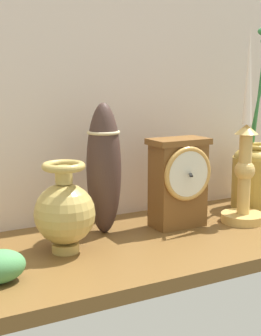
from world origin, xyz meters
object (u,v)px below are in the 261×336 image
Objects in this scene: mantel_clock at (179,181)px; candlestick_tall_center at (244,169)px; brass_vase_bulbous at (65,211)px; tall_ceramic_vase at (104,168)px; brass_vase_jar at (256,171)px.

candlestick_tall_center is at bearing -15.15° from mantel_clock.
mantel_clock is 26.04cm from brass_vase_bulbous.
tall_ceramic_vase is at bearing 167.00° from mantel_clock.
tall_ceramic_vase is at bearing 179.72° from brass_vase_jar.
brass_vase_jar reaches higher than tall_ceramic_vase.
brass_vase_jar is at bearing 35.56° from candlestick_tall_center.
brass_vase_bulbous is 0.63× the size of tall_ceramic_vase.
brass_vase_jar is 38.74cm from tall_ceramic_vase.
brass_vase_bulbous is (-39.43, 0.65, -4.01)cm from candlestick_tall_center.
brass_vase_jar is (23.44, 3.29, -0.71)cm from mantel_clock.
brass_vase_jar is at bearing 7.34° from brass_vase_bulbous.
mantel_clock is 1.13× the size of brass_vase_bulbous.
candlestick_tall_center is 1.58× the size of tall_ceramic_vase.
mantel_clock is at bearing -13.00° from tall_ceramic_vase.
candlestick_tall_center is at bearing -0.94° from brass_vase_bulbous.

